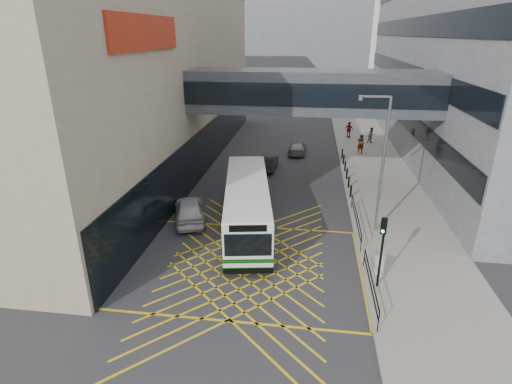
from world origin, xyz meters
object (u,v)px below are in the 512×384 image
at_px(car_white, 189,210).
at_px(street_lamp, 380,158).
at_px(traffic_light, 382,243).
at_px(car_silver, 298,148).
at_px(litter_bin, 379,266).
at_px(car_dark, 268,162).
at_px(pedestrian_b, 371,135).
at_px(pedestrian_a, 361,144).
at_px(bus, 247,204).
at_px(pedestrian_c, 349,130).

distance_m(car_white, street_lamp, 12.30).
relative_size(car_white, traffic_light, 1.34).
bearing_deg(car_silver, litter_bin, 106.07).
distance_m(car_silver, traffic_light, 23.42).
bearing_deg(car_dark, traffic_light, 115.42).
bearing_deg(car_silver, pedestrian_b, -145.93).
relative_size(car_dark, traffic_light, 1.11).
bearing_deg(traffic_light, car_silver, 125.62).
bearing_deg(pedestrian_b, car_dark, -163.12).
bearing_deg(car_white, pedestrian_a, -144.99).
relative_size(car_white, pedestrian_a, 2.57).
bearing_deg(car_silver, bus, 85.11).
relative_size(car_silver, pedestrian_a, 2.08).
relative_size(car_dark, pedestrian_b, 2.39).
distance_m(car_dark, traffic_light, 18.96).
bearing_deg(pedestrian_a, street_lamp, 76.15).
bearing_deg(car_dark, bus, 93.08).
relative_size(bus, car_dark, 2.79).
bearing_deg(bus, pedestrian_b, 55.42).
height_order(car_white, litter_bin, car_white).
distance_m(traffic_light, street_lamp, 6.52).
bearing_deg(bus, pedestrian_a, 54.33).
bearing_deg(car_dark, pedestrian_a, -143.11).
height_order(bus, pedestrian_b, bus).
xyz_separation_m(car_dark, pedestrian_a, (8.66, 5.74, 0.48)).
relative_size(car_dark, street_lamp, 0.50).
relative_size(litter_bin, pedestrian_b, 0.55).
xyz_separation_m(pedestrian_a, pedestrian_b, (1.63, 4.35, -0.11)).
relative_size(bus, pedestrian_b, 6.68).
xyz_separation_m(bus, pedestrian_c, (8.10, 24.22, -0.61)).
bearing_deg(traffic_light, bus, 166.11).
bearing_deg(traffic_light, pedestrian_c, 112.21).
relative_size(car_dark, litter_bin, 4.33).
xyz_separation_m(street_lamp, pedestrian_c, (0.39, 23.70, -3.74)).
distance_m(street_lamp, pedestrian_c, 24.00).
distance_m(bus, car_white, 4.06).
distance_m(car_white, pedestrian_c, 26.50).
height_order(bus, car_silver, bus).
xyz_separation_m(traffic_light, street_lamp, (0.57, 6.09, 2.25)).
xyz_separation_m(car_dark, traffic_light, (7.09, -17.48, 1.92)).
bearing_deg(street_lamp, traffic_light, -97.44).
distance_m(car_white, pedestrian_b, 25.72).
distance_m(car_white, car_silver, 17.87).
height_order(car_silver, litter_bin, car_silver).
relative_size(bus, litter_bin, 12.09).
xyz_separation_m(bus, car_white, (-3.92, 0.60, -0.89)).
distance_m(car_dark, pedestrian_c, 14.71).
bearing_deg(litter_bin, traffic_light, -102.72).
bearing_deg(pedestrian_a, car_dark, 23.03).
height_order(street_lamp, pedestrian_b, street_lamp).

